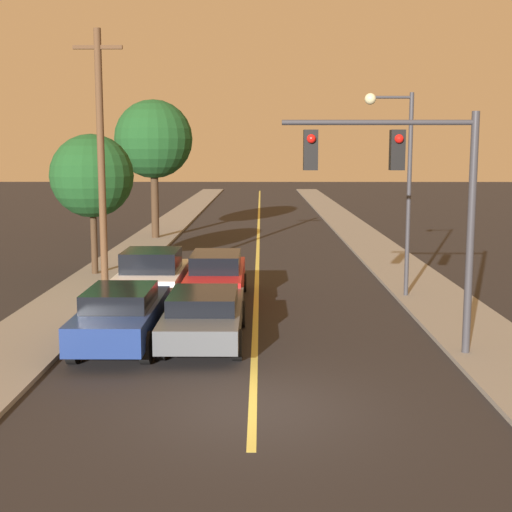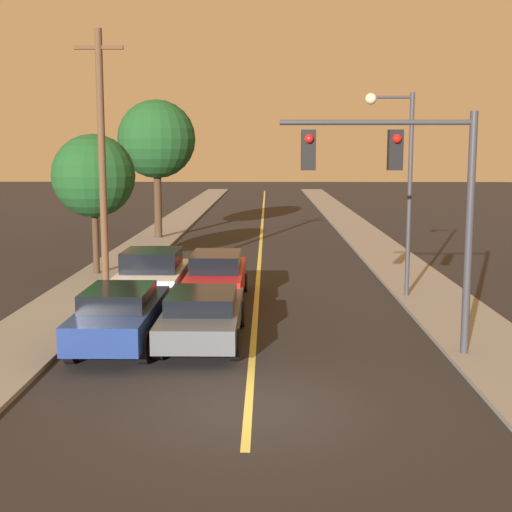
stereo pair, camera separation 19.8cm
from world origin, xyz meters
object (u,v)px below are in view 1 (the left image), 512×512
Objects in this scene: car_near_lane_front at (204,314)px; car_outer_lane_front at (122,315)px; tree_left_near at (92,176)px; traffic_signal_mast at (408,182)px; car_outer_lane_second at (153,277)px; streetlamp_right at (398,166)px; tree_left_far at (154,140)px; utility_pole_left at (101,157)px; car_near_lane_second at (216,277)px.

car_outer_lane_front reaches higher than car_near_lane_front.
traffic_signal_mast is at bearing -48.01° from tree_left_near.
streetlamp_right reaches higher than car_outer_lane_second.
car_near_lane_front is 0.78× the size of streetlamp_right.
car_outer_lane_second is 17.21m from tree_left_far.
car_near_lane_front is 8.32m from utility_pole_left.
car_outer_lane_second is at bearing -81.92° from tree_left_far.
tree_left_far is at bearing 112.09° from traffic_signal_mast.
utility_pole_left is at bearing 175.05° from streetlamp_right.
utility_pole_left reaches higher than tree_left_near.
car_near_lane_second is (0.00, 4.94, 0.08)m from car_near_lane_front.
car_near_lane_second is 0.70× the size of tree_left_far.
streetlamp_right is at bearing 5.71° from car_outer_lane_second.
car_outer_lane_second is 0.79× the size of traffic_signal_mast.
utility_pole_left reaches higher than streetlamp_right.
car_near_lane_second is at bearing -19.18° from utility_pole_left.
car_outer_lane_front is (-2.00, -0.35, 0.07)m from car_near_lane_front.
car_near_lane_front is at bearing -90.00° from car_near_lane_second.
streetlamp_right reaches higher than car_outer_lane_front.
car_outer_lane_front is 0.92× the size of tree_left_near.
car_near_lane_second is at bearing 69.33° from car_outer_lane_front.
traffic_signal_mast reaches higher than tree_left_near.
streetlamp_right is at bearing 81.11° from traffic_signal_mast.
car_near_lane_front is at bearing -62.52° from tree_left_near.
traffic_signal_mast reaches higher than car_outer_lane_second.
car_near_lane_second is at bearing 90.00° from car_near_lane_front.
car_near_lane_second is at bearing -174.97° from streetlamp_right.
traffic_signal_mast is at bearing -52.51° from car_near_lane_second.
car_outer_lane_front is (-2.00, -5.29, -0.01)m from car_near_lane_second.
utility_pole_left is at bearing 160.82° from car_near_lane_second.
utility_pole_left is (-8.61, 7.53, 0.49)m from traffic_signal_mast.
streetlamp_right is (7.79, 5.80, 3.51)m from car_outer_lane_front.
car_near_lane_second is 7.41m from tree_left_near.
utility_pole_left is at bearing 139.20° from car_outer_lane_second.
tree_left_far is (-9.07, 22.35, 1.31)m from traffic_signal_mast.
car_near_lane_second is at bearing -75.01° from tree_left_far.
car_outer_lane_front is 0.75× the size of streetlamp_right.
car_outer_lane_front is at bearing -74.26° from utility_pole_left.
car_near_lane_front is 1.16× the size of car_outer_lane_second.
car_near_lane_front is 0.98× the size of car_near_lane_second.
tree_left_far is (-4.33, 16.17, 4.58)m from car_near_lane_second.
car_outer_lane_front is 7.55m from traffic_signal_mast.
tree_left_near is at bearing -93.11° from tree_left_far.
traffic_signal_mast is 24.16m from tree_left_far.
car_near_lane_front is 5.94m from traffic_signal_mast.
utility_pole_left reaches higher than car_outer_lane_front.
car_near_lane_second is 1.06× the size of car_outer_lane_front.
streetlamp_right is at bearing -57.13° from tree_left_far.
tree_left_far reaches higher than car_outer_lane_front.
streetlamp_right is at bearing 36.69° from car_outer_lane_front.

